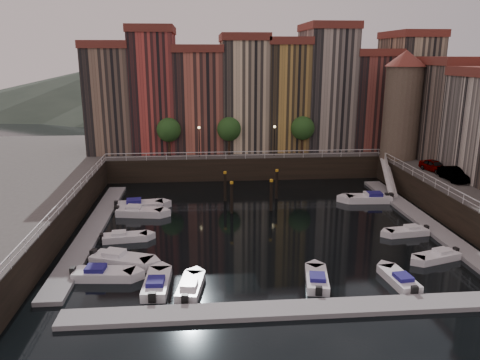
{
  "coord_description": "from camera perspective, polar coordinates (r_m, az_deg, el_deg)",
  "views": [
    {
      "loc": [
        -5.76,
        -43.8,
        16.2
      ],
      "look_at": [
        -1.73,
        4.0,
        3.33
      ],
      "focal_mm": 35.0,
      "sensor_mm": 36.0,
      "label": 1
    }
  ],
  "objects": [
    {
      "name": "corner_tower",
      "position": [
        64.02,
        19.16,
        8.81
      ],
      "size": [
        5.2,
        5.2,
        13.8
      ],
      "color": "#6B5B4C",
      "rests_on": "quay_right"
    },
    {
      "name": "boat_right_2",
      "position": [
        46.4,
        19.76,
        -5.93
      ],
      "size": [
        4.16,
        1.92,
        0.94
      ],
      "rotation": [
        0.0,
        0.0,
        3.26
      ],
      "color": "white",
      "rests_on": "ground"
    },
    {
      "name": "mountains",
      "position": [
        154.2,
        -2.09,
        11.92
      ],
      "size": [
        145.0,
        100.0,
        18.0
      ],
      "color": "#2D382D",
      "rests_on": "ground"
    },
    {
      "name": "boat_right_0",
      "position": [
        41.81,
        22.94,
        -8.57
      ],
      "size": [
        4.21,
        2.56,
        0.94
      ],
      "rotation": [
        0.0,
        0.0,
        3.44
      ],
      "color": "white",
      "rests_on": "ground"
    },
    {
      "name": "ground",
      "position": [
        47.05,
        2.51,
        -5.14
      ],
      "size": [
        200.0,
        200.0,
        0.0
      ],
      "primitive_type": "plane",
      "color": "black",
      "rests_on": "ground"
    },
    {
      "name": "far_terrace",
      "position": [
        68.11,
        2.89,
        10.58
      ],
      "size": [
        48.7,
        10.3,
        17.5
      ],
      "color": "#806551",
      "rests_on": "quay_far"
    },
    {
      "name": "street_lamps",
      "position": [
        62.05,
        -0.36,
        5.45
      ],
      "size": [
        10.36,
        0.36,
        4.18
      ],
      "color": "black",
      "rests_on": "quay_far"
    },
    {
      "name": "quay_far",
      "position": [
        71.56,
        -0.11,
        3.16
      ],
      "size": [
        80.0,
        20.0,
        3.0
      ],
      "primitive_type": "cube",
      "color": "black",
      "rests_on": "ground"
    },
    {
      "name": "gangway",
      "position": [
        60.17,
        17.66,
        0.56
      ],
      "size": [
        2.78,
        8.32,
        3.73
      ],
      "color": "white",
      "rests_on": "ground"
    },
    {
      "name": "mooring_pilings",
      "position": [
        51.56,
        1.39,
        -1.38
      ],
      "size": [
        6.36,
        5.17,
        3.78
      ],
      "color": "black",
      "rests_on": "ground"
    },
    {
      "name": "boat_left_3",
      "position": [
        49.9,
        -12.23,
        -3.81
      ],
      "size": [
        5.13,
        2.56,
        1.15
      ],
      "rotation": [
        0.0,
        0.0,
        -0.16
      ],
      "color": "white",
      "rests_on": "ground"
    },
    {
      "name": "railings",
      "position": [
        50.57,
        1.86,
        0.8
      ],
      "size": [
        36.08,
        34.04,
        0.52
      ],
      "color": "white",
      "rests_on": "ground"
    },
    {
      "name": "car_b",
      "position": [
        55.25,
        24.52,
        0.57
      ],
      "size": [
        1.54,
        4.32,
        1.42
      ],
      "primitive_type": "imported",
      "rotation": [
        0.0,
        0.0,
        -0.01
      ],
      "color": "gray",
      "rests_on": "quay_right"
    },
    {
      "name": "dock_right",
      "position": [
        50.7,
        21.2,
        -4.47
      ],
      "size": [
        2.0,
        28.0,
        0.35
      ],
      "primitive_type": "cube",
      "color": "gray",
      "rests_on": "ground"
    },
    {
      "name": "boat_near_0",
      "position": [
        34.7,
        -10.12,
        -12.39
      ],
      "size": [
        1.92,
        4.75,
        1.08
      ],
      "rotation": [
        0.0,
        0.0,
        1.52
      ],
      "color": "white",
      "rests_on": "ground"
    },
    {
      "name": "boat_left_2",
      "position": [
        43.67,
        -13.96,
        -6.78
      ],
      "size": [
        4.23,
        1.92,
        0.95
      ],
      "rotation": [
        0.0,
        0.0,
        0.11
      ],
      "color": "white",
      "rests_on": "ground"
    },
    {
      "name": "car_a",
      "position": [
        58.7,
        22.59,
        1.52
      ],
      "size": [
        2.49,
        4.2,
        1.34
      ],
      "primitive_type": "imported",
      "rotation": [
        0.0,
        0.0,
        0.25
      ],
      "color": "gray",
      "rests_on": "quay_right"
    },
    {
      "name": "boat_left_1",
      "position": [
        39.0,
        -14.36,
        -9.38
      ],
      "size": [
        5.27,
        3.43,
        1.19
      ],
      "rotation": [
        0.0,
        0.0,
        -0.35
      ],
      "color": "white",
      "rests_on": "ground"
    },
    {
      "name": "boat_right_4",
      "position": [
        55.26,
        15.13,
        -2.15
      ],
      "size": [
        5.08,
        2.12,
        1.15
      ],
      "rotation": [
        0.0,
        0.0,
        3.08
      ],
      "color": "white",
      "rests_on": "ground"
    },
    {
      "name": "boat_left_4",
      "position": [
        52.06,
        -12.2,
        -3.0
      ],
      "size": [
        5.27,
        2.41,
        1.19
      ],
      "rotation": [
        0.0,
        0.0,
        0.11
      ],
      "color": "white",
      "rests_on": "ground"
    },
    {
      "name": "boat_right_3",
      "position": [
        55.22,
        15.53,
        -2.17
      ],
      "size": [
        5.3,
        2.18,
        1.21
      ],
      "rotation": [
        0.0,
        0.0,
        3.08
      ],
      "color": "white",
      "rests_on": "ground"
    },
    {
      "name": "boat_near_1",
      "position": [
        34.08,
        -6.08,
        -12.84
      ],
      "size": [
        2.16,
        4.35,
        0.98
      ],
      "rotation": [
        0.0,
        0.0,
        1.41
      ],
      "color": "white",
      "rests_on": "ground"
    },
    {
      "name": "dock_near",
      "position": [
        31.75,
        6.54,
        -15.4
      ],
      "size": [
        30.0,
        2.0,
        0.35
      ],
      "primitive_type": "cube",
      "color": "gray",
      "rests_on": "ground"
    },
    {
      "name": "dock_left",
      "position": [
        46.88,
        -17.47,
        -5.7
      ],
      "size": [
        2.0,
        28.0,
        0.35
      ],
      "primitive_type": "cube",
      "color": "gray",
      "rests_on": "ground"
    },
    {
      "name": "boat_near_2",
      "position": [
        35.33,
        9.35,
        -11.88
      ],
      "size": [
        2.27,
        4.43,
        0.99
      ],
      "rotation": [
        0.0,
        0.0,
        1.39
      ],
      "color": "white",
      "rests_on": "ground"
    },
    {
      "name": "promenade_trees",
      "position": [
        62.9,
        -0.74,
        6.22
      ],
      "size": [
        21.2,
        3.2,
        5.2
      ],
      "color": "black",
      "rests_on": "quay_far"
    },
    {
      "name": "boat_left_0",
      "position": [
        37.06,
        -16.41,
        -10.94
      ],
      "size": [
        4.8,
        2.12,
        1.09
      ],
      "rotation": [
        0.0,
        0.0,
        -0.09
      ],
      "color": "white",
      "rests_on": "ground"
    },
    {
      "name": "boat_near_3",
      "position": [
        36.79,
        18.88,
        -11.41
      ],
      "size": [
        1.95,
        4.31,
        0.97
      ],
      "rotation": [
        0.0,
        0.0,
        1.68
      ],
      "color": "white",
      "rests_on": "ground"
    }
  ]
}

